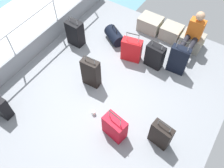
{
  "coord_description": "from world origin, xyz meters",
  "views": [
    {
      "loc": [
        1.53,
        -2.52,
        4.21
      ],
      "look_at": [
        -0.05,
        -0.09,
        0.25
      ],
      "focal_mm": 37.85,
      "sensor_mm": 36.0,
      "label": 1
    }
  ],
  "objects_px": {
    "cargo_crate_0": "(150,24)",
    "suitcase_4": "(115,127)",
    "passenger_seated": "(193,34)",
    "suitcase_1": "(155,56)",
    "suitcase_7": "(75,33)",
    "duffel_bag": "(114,36)",
    "suitcase_6": "(91,73)",
    "cargo_crate_1": "(171,32)",
    "cargo_crate_2": "(192,41)",
    "paper_cup": "(93,112)",
    "suitcase_3": "(161,135)",
    "suitcase_2": "(0,107)",
    "suitcase_5": "(178,60)",
    "suitcase_0": "(131,50)"
  },
  "relations": [
    {
      "from": "cargo_crate_0",
      "to": "suitcase_4",
      "type": "distance_m",
      "value": 3.12
    },
    {
      "from": "passenger_seated",
      "to": "suitcase_1",
      "type": "distance_m",
      "value": 1.03
    },
    {
      "from": "suitcase_1",
      "to": "suitcase_7",
      "type": "xyz_separation_m",
      "value": [
        -1.96,
        -0.39,
        0.02
      ]
    },
    {
      "from": "duffel_bag",
      "to": "suitcase_6",
      "type": "bearing_deg",
      "value": -77.45
    },
    {
      "from": "cargo_crate_1",
      "to": "duffel_bag",
      "type": "xyz_separation_m",
      "value": [
        -1.14,
        -0.87,
        -0.02
      ]
    },
    {
      "from": "suitcase_1",
      "to": "suitcase_6",
      "type": "height_order",
      "value": "suitcase_6"
    },
    {
      "from": "cargo_crate_2",
      "to": "passenger_seated",
      "type": "distance_m",
      "value": 0.41
    },
    {
      "from": "passenger_seated",
      "to": "paper_cup",
      "type": "bearing_deg",
      "value": -108.44
    },
    {
      "from": "cargo_crate_0",
      "to": "suitcase_1",
      "type": "distance_m",
      "value": 1.25
    },
    {
      "from": "suitcase_4",
      "to": "cargo_crate_2",
      "type": "bearing_deg",
      "value": 84.0
    },
    {
      "from": "cargo_crate_0",
      "to": "suitcase_1",
      "type": "height_order",
      "value": "suitcase_1"
    },
    {
      "from": "cargo_crate_1",
      "to": "paper_cup",
      "type": "distance_m",
      "value": 2.91
    },
    {
      "from": "duffel_bag",
      "to": "cargo_crate_0",
      "type": "bearing_deg",
      "value": 57.43
    },
    {
      "from": "suitcase_6",
      "to": "cargo_crate_0",
      "type": "bearing_deg",
      "value": 84.03
    },
    {
      "from": "cargo_crate_0",
      "to": "suitcase_6",
      "type": "height_order",
      "value": "suitcase_6"
    },
    {
      "from": "suitcase_6",
      "to": "suitcase_3",
      "type": "bearing_deg",
      "value": -13.27
    },
    {
      "from": "suitcase_1",
      "to": "suitcase_3",
      "type": "bearing_deg",
      "value": -59.85
    },
    {
      "from": "cargo_crate_0",
      "to": "paper_cup",
      "type": "relative_size",
      "value": 6.0
    },
    {
      "from": "cargo_crate_2",
      "to": "suitcase_2",
      "type": "xyz_separation_m",
      "value": [
        -2.4,
        -3.84,
        0.09
      ]
    },
    {
      "from": "paper_cup",
      "to": "duffel_bag",
      "type": "bearing_deg",
      "value": 111.47
    },
    {
      "from": "suitcase_6",
      "to": "suitcase_1",
      "type": "bearing_deg",
      "value": 53.52
    },
    {
      "from": "suitcase_3",
      "to": "suitcase_5",
      "type": "relative_size",
      "value": 0.78
    },
    {
      "from": "suitcase_5",
      "to": "duffel_bag",
      "type": "relative_size",
      "value": 1.47
    },
    {
      "from": "cargo_crate_1",
      "to": "suitcase_4",
      "type": "xyz_separation_m",
      "value": [
        0.24,
        -3.01,
        0.08
      ]
    },
    {
      "from": "cargo_crate_2",
      "to": "suitcase_1",
      "type": "distance_m",
      "value": 1.17
    },
    {
      "from": "suitcase_0",
      "to": "suitcase_3",
      "type": "relative_size",
      "value": 1.1
    },
    {
      "from": "suitcase_5",
      "to": "suitcase_6",
      "type": "bearing_deg",
      "value": -136.21
    },
    {
      "from": "suitcase_3",
      "to": "cargo_crate_0",
      "type": "bearing_deg",
      "value": 120.74
    },
    {
      "from": "suitcase_5",
      "to": "suitcase_6",
      "type": "height_order",
      "value": "suitcase_5"
    },
    {
      "from": "suitcase_5",
      "to": "suitcase_4",
      "type": "bearing_deg",
      "value": -98.8
    },
    {
      "from": "cargo_crate_2",
      "to": "suitcase_7",
      "type": "relative_size",
      "value": 0.75
    },
    {
      "from": "suitcase_1",
      "to": "suitcase_0",
      "type": "bearing_deg",
      "value": -168.76
    },
    {
      "from": "cargo_crate_1",
      "to": "paper_cup",
      "type": "relative_size",
      "value": 5.24
    },
    {
      "from": "suitcase_1",
      "to": "suitcase_4",
      "type": "distance_m",
      "value": 1.95
    },
    {
      "from": "suitcase_4",
      "to": "passenger_seated",
      "type": "bearing_deg",
      "value": 83.63
    },
    {
      "from": "suitcase_6",
      "to": "duffel_bag",
      "type": "bearing_deg",
      "value": 102.55
    },
    {
      "from": "passenger_seated",
      "to": "suitcase_5",
      "type": "xyz_separation_m",
      "value": [
        0.01,
        -0.75,
        -0.19
      ]
    },
    {
      "from": "cargo_crate_1",
      "to": "cargo_crate_2",
      "type": "bearing_deg",
      "value": -1.61
    },
    {
      "from": "duffel_bag",
      "to": "paper_cup",
      "type": "relative_size",
      "value": 6.22
    },
    {
      "from": "suitcase_3",
      "to": "suitcase_7",
      "type": "xyz_separation_m",
      "value": [
        -2.91,
        1.25,
        0.03
      ]
    },
    {
      "from": "passenger_seated",
      "to": "suitcase_7",
      "type": "xyz_separation_m",
      "value": [
        -2.45,
        -1.27,
        -0.22
      ]
    },
    {
      "from": "suitcase_0",
      "to": "suitcase_7",
      "type": "height_order",
      "value": "suitcase_0"
    },
    {
      "from": "duffel_bag",
      "to": "suitcase_5",
      "type": "bearing_deg",
      "value": -2.48
    },
    {
      "from": "cargo_crate_0",
      "to": "cargo_crate_1",
      "type": "distance_m",
      "value": 0.59
    },
    {
      "from": "suitcase_1",
      "to": "suitcase_3",
      "type": "relative_size",
      "value": 1.0
    },
    {
      "from": "suitcase_1",
      "to": "cargo_crate_0",
      "type": "bearing_deg",
      "value": 121.64
    },
    {
      "from": "suitcase_4",
      "to": "suitcase_5",
      "type": "relative_size",
      "value": 0.79
    },
    {
      "from": "suitcase_3",
      "to": "duffel_bag",
      "type": "bearing_deg",
      "value": 139.52
    },
    {
      "from": "suitcase_0",
      "to": "suitcase_7",
      "type": "distance_m",
      "value": 1.44
    },
    {
      "from": "cargo_crate_0",
      "to": "suitcase_3",
      "type": "distance_m",
      "value": 3.14
    }
  ]
}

